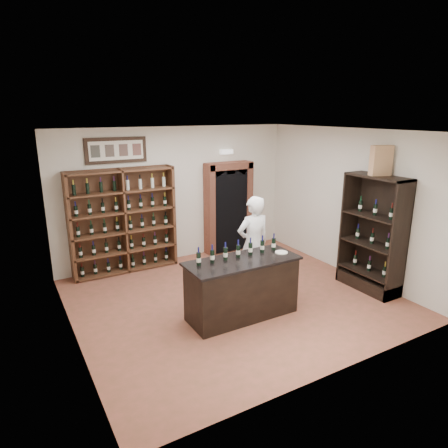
{
  "coord_description": "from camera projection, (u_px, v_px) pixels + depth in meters",
  "views": [
    {
      "loc": [
        -3.46,
        -5.7,
        3.32
      ],
      "look_at": [
        -0.03,
        0.3,
        1.35
      ],
      "focal_mm": 32.0,
      "sensor_mm": 36.0,
      "label": 1
    }
  ],
  "objects": [
    {
      "name": "counter_bottle_5",
      "position": [
        262.0,
        246.0,
        6.75
      ],
      "size": [
        0.07,
        0.07,
        0.3
      ],
      "color": "black",
      "rests_on": "tasting_counter"
    },
    {
      "name": "side_cabinet",
      "position": [
        372.0,
        251.0,
        7.56
      ],
      "size": [
        0.48,
        1.2,
        2.2
      ],
      "color": "black",
      "rests_on": "ground"
    },
    {
      "name": "ceiling",
      "position": [
        235.0,
        131.0,
        6.5
      ],
      "size": [
        5.5,
        5.5,
        0.0
      ],
      "primitive_type": "plane",
      "rotation": [
        3.14,
        0.0,
        0.0
      ],
      "color": "white",
      "rests_on": "wall_back"
    },
    {
      "name": "wall_right",
      "position": [
        348.0,
        202.0,
        8.22
      ],
      "size": [
        0.04,
        5.0,
        3.0
      ],
      "primitive_type": "cube",
      "color": "beige",
      "rests_on": "ground"
    },
    {
      "name": "arched_doorway",
      "position": [
        228.0,
        205.0,
        9.55
      ],
      "size": [
        1.17,
        0.35,
        2.17
      ],
      "color": "black",
      "rests_on": "ground"
    },
    {
      "name": "wine_shelf",
      "position": [
        123.0,
        221.0,
        8.34
      ],
      "size": [
        2.2,
        0.38,
        2.2
      ],
      "color": "#502D1B",
      "rests_on": "ground"
    },
    {
      "name": "plate",
      "position": [
        281.0,
        252.0,
        6.75
      ],
      "size": [
        0.21,
        0.21,
        0.02
      ],
      "primitive_type": "cylinder",
      "color": "silver",
      "rests_on": "tasting_counter"
    },
    {
      "name": "counter_bottle_4",
      "position": [
        250.0,
        249.0,
        6.64
      ],
      "size": [
        0.07,
        0.07,
        0.3
      ],
      "color": "black",
      "rests_on": "tasting_counter"
    },
    {
      "name": "floor",
      "position": [
        233.0,
        299.0,
        7.31
      ],
      "size": [
        5.5,
        5.5,
        0.0
      ],
      "primitive_type": "plane",
      "color": "#9A4C3D",
      "rests_on": "ground"
    },
    {
      "name": "counter_bottle_2",
      "position": [
        225.0,
        254.0,
        6.41
      ],
      "size": [
        0.07,
        0.07,
        0.3
      ],
      "color": "black",
      "rests_on": "tasting_counter"
    },
    {
      "name": "emergency_light",
      "position": [
        226.0,
        152.0,
        9.28
      ],
      "size": [
        0.3,
        0.1,
        0.1
      ],
      "primitive_type": "cube",
      "color": "white",
      "rests_on": "wall_back"
    },
    {
      "name": "counter_bottle_0",
      "position": [
        199.0,
        259.0,
        6.18
      ],
      "size": [
        0.07,
        0.07,
        0.3
      ],
      "color": "black",
      "rests_on": "tasting_counter"
    },
    {
      "name": "wine_crate",
      "position": [
        381.0,
        161.0,
        7.09
      ],
      "size": [
        0.41,
        0.26,
        0.53
      ],
      "primitive_type": "cube",
      "rotation": [
        0.0,
        0.0,
        -0.31
      ],
      "color": "tan",
      "rests_on": "side_cabinet"
    },
    {
      "name": "tasting_counter",
      "position": [
        242.0,
        288.0,
        6.58
      ],
      "size": [
        1.88,
        0.78,
        1.0
      ],
      "color": "black",
      "rests_on": "ground"
    },
    {
      "name": "counter_bottle_3",
      "position": [
        238.0,
        251.0,
        6.53
      ],
      "size": [
        0.07,
        0.07,
        0.3
      ],
      "color": "black",
      "rests_on": "tasting_counter"
    },
    {
      "name": "wall_back",
      "position": [
        177.0,
        195.0,
        8.99
      ],
      "size": [
        5.5,
        0.04,
        3.0
      ],
      "primitive_type": "cube",
      "color": "beige",
      "rests_on": "ground"
    },
    {
      "name": "wall_left",
      "position": [
        66.0,
        245.0,
        5.59
      ],
      "size": [
        0.04,
        5.0,
        3.0
      ],
      "primitive_type": "cube",
      "color": "beige",
      "rests_on": "ground"
    },
    {
      "name": "shopkeeper",
      "position": [
        253.0,
        244.0,
        7.47
      ],
      "size": [
        0.68,
        0.46,
        1.83
      ],
      "primitive_type": "imported",
      "rotation": [
        0.0,
        0.0,
        3.11
      ],
      "color": "white",
      "rests_on": "ground"
    },
    {
      "name": "counter_bottle_6",
      "position": [
        274.0,
        244.0,
        6.87
      ],
      "size": [
        0.07,
        0.07,
        0.3
      ],
      "color": "black",
      "rests_on": "tasting_counter"
    },
    {
      "name": "counter_bottle_1",
      "position": [
        212.0,
        256.0,
        6.3
      ],
      "size": [
        0.07,
        0.07,
        0.3
      ],
      "color": "black",
      "rests_on": "tasting_counter"
    },
    {
      "name": "framed_picture",
      "position": [
        116.0,
        150.0,
        8.06
      ],
      "size": [
        1.25,
        0.04,
        0.52
      ],
      "primitive_type": "cube",
      "color": "black",
      "rests_on": "wall_back"
    }
  ]
}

